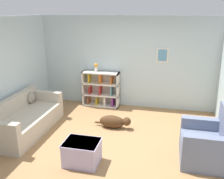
{
  "coord_description": "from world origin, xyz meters",
  "views": [
    {
      "loc": [
        1.19,
        -4.72,
        2.72
      ],
      "look_at": [
        0.0,
        0.4,
        1.05
      ],
      "focal_mm": 40.0,
      "sensor_mm": 36.0,
      "label": 1
    }
  ],
  "objects_px": {
    "recliner_chair": "(209,143)",
    "vase": "(96,67)",
    "couch": "(24,120)",
    "coffee_table": "(82,152)",
    "dog": "(114,122)",
    "bookshelf": "(101,89)"
  },
  "relations": [
    {
      "from": "bookshelf",
      "to": "dog",
      "type": "relative_size",
      "value": 1.16
    },
    {
      "from": "couch",
      "to": "recliner_chair",
      "type": "height_order",
      "value": "recliner_chair"
    },
    {
      "from": "coffee_table",
      "to": "vase",
      "type": "height_order",
      "value": "vase"
    },
    {
      "from": "coffee_table",
      "to": "recliner_chair",
      "type": "bearing_deg",
      "value": 15.04
    },
    {
      "from": "bookshelf",
      "to": "coffee_table",
      "type": "distance_m",
      "value": 3.0
    },
    {
      "from": "couch",
      "to": "bookshelf",
      "type": "height_order",
      "value": "bookshelf"
    },
    {
      "from": "couch",
      "to": "dog",
      "type": "distance_m",
      "value": 2.1
    },
    {
      "from": "recliner_chair",
      "to": "vase",
      "type": "bearing_deg",
      "value": 140.98
    },
    {
      "from": "recliner_chair",
      "to": "couch",
      "type": "bearing_deg",
      "value": 175.84
    },
    {
      "from": "dog",
      "to": "bookshelf",
      "type": "bearing_deg",
      "value": 116.47
    },
    {
      "from": "bookshelf",
      "to": "recliner_chair",
      "type": "height_order",
      "value": "recliner_chair"
    },
    {
      "from": "coffee_table",
      "to": "dog",
      "type": "distance_m",
      "value": 1.59
    },
    {
      "from": "coffee_table",
      "to": "couch",
      "type": "bearing_deg",
      "value": 152.54
    },
    {
      "from": "couch",
      "to": "coffee_table",
      "type": "distance_m",
      "value": 1.96
    },
    {
      "from": "recliner_chair",
      "to": "dog",
      "type": "height_order",
      "value": "recliner_chair"
    },
    {
      "from": "recliner_chair",
      "to": "vase",
      "type": "relative_size",
      "value": 4.22
    },
    {
      "from": "coffee_table",
      "to": "dog",
      "type": "bearing_deg",
      "value": 80.87
    },
    {
      "from": "couch",
      "to": "vase",
      "type": "distance_m",
      "value": 2.49
    },
    {
      "from": "bookshelf",
      "to": "vase",
      "type": "distance_m",
      "value": 0.68
    },
    {
      "from": "bookshelf",
      "to": "recliner_chair",
      "type": "distance_m",
      "value": 3.59
    },
    {
      "from": "dog",
      "to": "vase",
      "type": "xyz_separation_m",
      "value": [
        -0.84,
        1.36,
        1.01
      ]
    },
    {
      "from": "couch",
      "to": "coffee_table",
      "type": "relative_size",
      "value": 3.2
    }
  ]
}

